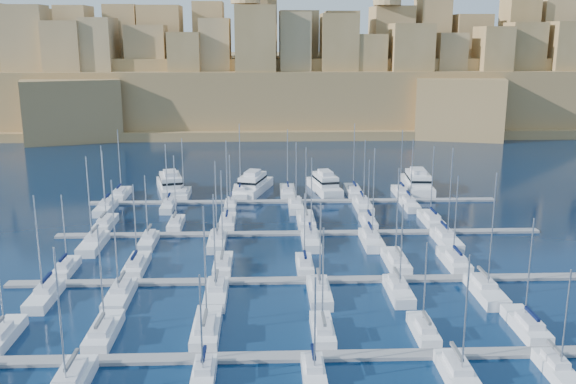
{
  "coord_description": "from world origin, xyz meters",
  "views": [
    {
      "loc": [
        -6.07,
        -96.49,
        33.78
      ],
      "look_at": [
        -2.24,
        6.0,
        8.59
      ],
      "focal_mm": 40.0,
      "sensor_mm": 36.0,
      "label": 1
    }
  ],
  "objects_px": {
    "sailboat_4": "(424,330)",
    "motor_yacht_a": "(171,185)",
    "motor_yacht_b": "(253,185)",
    "sailboat_0": "(3,335)",
    "motor_yacht_c": "(325,184)",
    "sailboat_2": "(207,328)",
    "motor_yacht_d": "(417,182)"
  },
  "relations": [
    {
      "from": "sailboat_4",
      "to": "motor_yacht_b",
      "type": "height_order",
      "value": "sailboat_4"
    },
    {
      "from": "sailboat_4",
      "to": "motor_yacht_a",
      "type": "xyz_separation_m",
      "value": [
        -38.85,
        70.67,
        1.02
      ]
    },
    {
      "from": "motor_yacht_d",
      "to": "sailboat_0",
      "type": "bearing_deg",
      "value": -132.15
    },
    {
      "from": "sailboat_0",
      "to": "motor_yacht_b",
      "type": "height_order",
      "value": "sailboat_0"
    },
    {
      "from": "motor_yacht_a",
      "to": "sailboat_0",
      "type": "bearing_deg",
      "value": -97.36
    },
    {
      "from": "sailboat_4",
      "to": "sailboat_2",
      "type": "bearing_deg",
      "value": 177.26
    },
    {
      "from": "sailboat_4",
      "to": "motor_yacht_d",
      "type": "distance_m",
      "value": 72.74
    },
    {
      "from": "sailboat_4",
      "to": "motor_yacht_a",
      "type": "height_order",
      "value": "sailboat_4"
    },
    {
      "from": "motor_yacht_b",
      "to": "motor_yacht_d",
      "type": "xyz_separation_m",
      "value": [
        36.63,
        0.76,
        0.0
      ]
    },
    {
      "from": "motor_yacht_b",
      "to": "motor_yacht_a",
      "type": "bearing_deg",
      "value": 178.54
    },
    {
      "from": "sailboat_0",
      "to": "sailboat_2",
      "type": "bearing_deg",
      "value": 2.0
    },
    {
      "from": "sailboat_4",
      "to": "motor_yacht_c",
      "type": "bearing_deg",
      "value": 94.04
    },
    {
      "from": "sailboat_0",
      "to": "motor_yacht_c",
      "type": "height_order",
      "value": "sailboat_0"
    },
    {
      "from": "sailboat_4",
      "to": "motor_yacht_a",
      "type": "distance_m",
      "value": 80.66
    },
    {
      "from": "sailboat_4",
      "to": "motor_yacht_b",
      "type": "distance_m",
      "value": 73.2
    },
    {
      "from": "motor_yacht_b",
      "to": "sailboat_0",
      "type": "bearing_deg",
      "value": -111.32
    },
    {
      "from": "sailboat_0",
      "to": "motor_yacht_d",
      "type": "xyz_separation_m",
      "value": [
        63.87,
        70.57,
        1.01
      ]
    },
    {
      "from": "sailboat_2",
      "to": "motor_yacht_b",
      "type": "height_order",
      "value": "sailboat_2"
    },
    {
      "from": "sailboat_4",
      "to": "motor_yacht_b",
      "type": "xyz_separation_m",
      "value": [
        -20.69,
        70.21,
        1.02
      ]
    },
    {
      "from": "sailboat_0",
      "to": "sailboat_2",
      "type": "relative_size",
      "value": 0.75
    },
    {
      "from": "sailboat_4",
      "to": "motor_yacht_d",
      "type": "height_order",
      "value": "sailboat_4"
    },
    {
      "from": "motor_yacht_d",
      "to": "sailboat_4",
      "type": "bearing_deg",
      "value": -102.65
    },
    {
      "from": "sailboat_0",
      "to": "motor_yacht_b",
      "type": "bearing_deg",
      "value": 68.68
    },
    {
      "from": "sailboat_2",
      "to": "motor_yacht_c",
      "type": "height_order",
      "value": "sailboat_2"
    },
    {
      "from": "motor_yacht_a",
      "to": "motor_yacht_c",
      "type": "xyz_separation_m",
      "value": [
        33.92,
        -0.88,
        0.0
      ]
    },
    {
      "from": "motor_yacht_a",
      "to": "motor_yacht_d",
      "type": "bearing_deg",
      "value": 0.31
    },
    {
      "from": "motor_yacht_c",
      "to": "sailboat_2",
      "type": "bearing_deg",
      "value": -106.34
    },
    {
      "from": "sailboat_2",
      "to": "motor_yacht_a",
      "type": "xyz_separation_m",
      "value": [
        -13.81,
        69.48,
        0.96
      ]
    },
    {
      "from": "motor_yacht_a",
      "to": "motor_yacht_b",
      "type": "bearing_deg",
      "value": -1.46
    },
    {
      "from": "sailboat_4",
      "to": "motor_yacht_b",
      "type": "bearing_deg",
      "value": 106.42
    },
    {
      "from": "sailboat_2",
      "to": "motor_yacht_c",
      "type": "relative_size",
      "value": 1.02
    },
    {
      "from": "sailboat_4",
      "to": "motor_yacht_d",
      "type": "xyz_separation_m",
      "value": [
        15.93,
        70.97,
        1.02
      ]
    }
  ]
}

